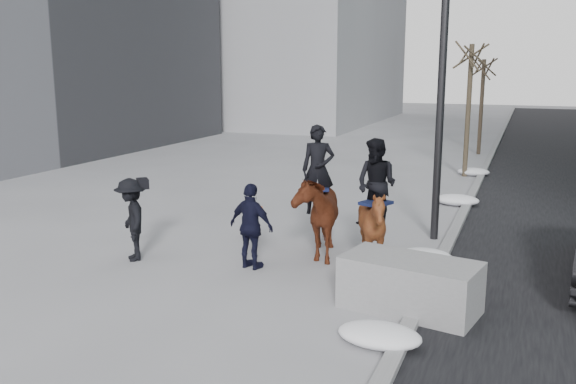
% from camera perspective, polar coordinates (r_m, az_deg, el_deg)
% --- Properties ---
extents(ground, '(120.00, 120.00, 0.00)m').
position_cam_1_polar(ground, '(11.87, -2.15, -8.21)').
color(ground, gray).
rests_on(ground, ground).
extents(curb, '(0.25, 90.00, 0.12)m').
position_cam_1_polar(curb, '(20.65, 16.96, 0.05)').
color(curb, gray).
rests_on(curb, ground).
extents(planter, '(2.40, 1.53, 0.89)m').
position_cam_1_polar(planter, '(10.51, 11.33, -8.52)').
color(planter, gray).
rests_on(planter, ground).
extents(tree_near, '(1.20, 1.20, 5.38)m').
position_cam_1_polar(tree_near, '(23.50, 16.54, 7.89)').
color(tree_near, '#372D20').
rests_on(tree_near, ground).
extents(tree_far, '(1.20, 1.20, 4.85)m').
position_cam_1_polar(tree_far, '(29.84, 17.66, 8.02)').
color(tree_far, '#372A20').
rests_on(tree_far, ground).
extents(mounted_left, '(1.65, 2.39, 2.82)m').
position_cam_1_polar(mounted_left, '(13.18, 2.61, -1.44)').
color(mounted_left, '#4F210F').
rests_on(mounted_left, ground).
extents(mounted_right, '(1.88, 1.98, 2.65)m').
position_cam_1_polar(mounted_right, '(12.22, 8.06, -2.51)').
color(mounted_right, '#501E10').
rests_on(mounted_right, ground).
extents(feeder, '(1.09, 0.96, 1.75)m').
position_cam_1_polar(feeder, '(12.29, -3.44, -3.23)').
color(feeder, black).
rests_on(feeder, ground).
extents(camera_crew, '(1.25, 1.27, 1.75)m').
position_cam_1_polar(camera_crew, '(13.22, -14.43, -2.48)').
color(camera_crew, black).
rests_on(camera_crew, ground).
extents(lamppost, '(0.25, 0.80, 9.09)m').
position_cam_1_polar(lamppost, '(14.46, 14.44, 15.12)').
color(lamppost, black).
rests_on(lamppost, ground).
extents(snow_piles, '(1.27, 16.12, 0.32)m').
position_cam_1_polar(snow_piles, '(16.15, 14.50, -2.62)').
color(snow_piles, white).
rests_on(snow_piles, ground).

